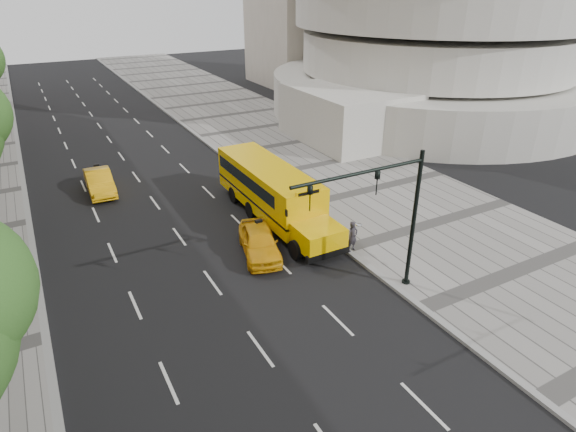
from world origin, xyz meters
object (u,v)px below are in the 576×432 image
traffic_signal (389,210)px  taxi_near (259,242)px  taxi_far (100,182)px  pedestrian (353,236)px  school_bus (270,188)px

traffic_signal → taxi_near: bearing=119.4°
taxi_near → traffic_signal: (3.19, -5.66, 3.37)m
taxi_far → pedestrian: 17.23m
taxi_near → traffic_signal: bearing=-45.2°
taxi_far → traffic_signal: 20.09m
school_bus → pedestrian: 6.06m
taxi_near → taxi_far: bearing=130.3°
school_bus → pedestrian: size_ratio=7.24×
taxi_far → pedestrian: pedestrian is taller
taxi_near → taxi_far: (-5.62, 12.08, 0.00)m
school_bus → pedestrian: (1.65, -5.77, -0.82)m
pedestrian → school_bus: bearing=99.3°
taxi_far → taxi_near: bearing=-63.4°
pedestrian → traffic_signal: size_ratio=0.25×
taxi_far → traffic_signal: size_ratio=0.69×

